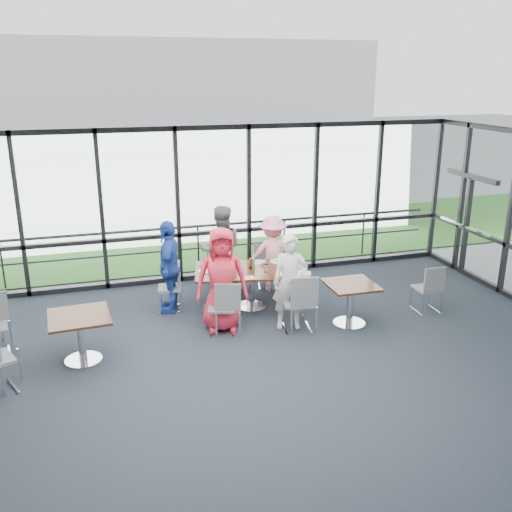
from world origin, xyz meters
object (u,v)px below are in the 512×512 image
object	(u,v)px
chair_main_end	(170,288)
diner_near_left	(222,280)
chair_spare_r	(427,289)
diner_far_left	(221,250)
chair_main_fl	(223,268)
chair_main_nl	(222,307)
diner_far_right	(273,254)
side_table_right	(351,291)
diner_end	(170,266)
side_table_left	(80,323)
chair_main_nr	(297,303)
chair_main_fr	(268,267)
diner_near_right	(290,282)
main_table	(251,275)

from	to	relation	value
chair_main_end	diner_near_left	bearing A→B (deg)	44.93
chair_main_end	chair_spare_r	world-z (taller)	chair_spare_r
diner_far_left	chair_main_fl	bearing A→B (deg)	-103.34
diner_near_left	chair_spare_r	distance (m)	3.79
chair_main_nl	chair_main_end	xyz separation A→B (m)	(-0.69, 1.23, -0.03)
chair_spare_r	chair_main_fl	bearing A→B (deg)	147.71
chair_main_nl	chair_main_end	distance (m)	1.41
diner_far_right	chair_main_end	distance (m)	2.18
chair_main_end	diner_far_left	bearing A→B (deg)	127.70
diner_far_left	chair_spare_r	size ratio (longest dim) A/B	2.01
diner_far_left	side_table_right	bearing A→B (deg)	139.36
diner_near_left	diner_end	size ratio (longest dim) A/B	1.05
diner_near_left	side_table_left	bearing A→B (deg)	-159.30
chair_main_end	chair_main_fl	bearing A→B (deg)	133.33
chair_main_nr	chair_spare_r	world-z (taller)	chair_main_nr
side_table_right	chair_main_nl	world-z (taller)	chair_main_nl
diner_end	diner_far_left	bearing A→B (deg)	136.12
diner_far_left	chair_main_fr	world-z (taller)	diner_far_left
diner_far_right	chair_spare_r	xyz separation A→B (m)	(2.36, -1.82, -0.32)
diner_far_left	chair_main_fr	size ratio (longest dim) A/B	2.10
side_table_right	diner_far_left	distance (m)	2.77
diner_end	chair_main_fr	distance (m)	2.21
diner_far_left	diner_far_right	xyz separation A→B (m)	(1.02, -0.15, -0.12)
diner_near_right	diner_far_left	size ratio (longest dim) A/B	0.93
diner_far_left	chair_main_nl	world-z (taller)	diner_far_left
diner_near_left	diner_end	world-z (taller)	diner_near_left
diner_far_left	chair_main_nl	size ratio (longest dim) A/B	1.94
chair_main_nl	chair_spare_r	bearing A→B (deg)	12.69
side_table_right	diner_far_right	xyz separation A→B (m)	(-0.78, 1.94, 0.14)
side_table_right	diner_near_left	bearing A→B (deg)	168.16
diner_near_right	chair_main_nr	world-z (taller)	diner_near_right
chair_main_nl	chair_main_end	size ratio (longest dim) A/B	1.07
chair_main_nr	main_table	bearing A→B (deg)	121.99
chair_main_fl	diner_far_right	bearing A→B (deg)	-179.34
diner_near_left	chair_main_nl	distance (m)	0.46
side_table_left	diner_end	world-z (taller)	diner_end
chair_main_fr	chair_main_end	bearing A→B (deg)	30.16
chair_main_fl	side_table_left	bearing A→B (deg)	61.34
diner_near_left	chair_spare_r	bearing A→B (deg)	3.04
side_table_right	diner_end	xyz separation A→B (m)	(-2.88, 1.50, 0.23)
diner_far_right	chair_main_fl	xyz separation A→B (m)	(-0.94, 0.35, -0.33)
side_table_right	diner_near_right	xyz separation A→B (m)	(-1.04, 0.20, 0.20)
diner_near_left	chair_main_end	xyz separation A→B (m)	(-0.73, 1.08, -0.47)
main_table	side_table_left	xyz separation A→B (m)	(-3.04, -1.27, 0.00)
side_table_left	chair_main_nl	xyz separation A→B (m)	(2.26, 0.36, -0.18)
main_table	diner_far_left	distance (m)	0.99
diner_far_left	main_table	bearing A→B (deg)	121.16
chair_main_nr	chair_main_fr	size ratio (longest dim) A/B	1.17
diner_near_left	chair_main_nl	world-z (taller)	diner_near_left
side_table_left	chair_main_end	xyz separation A→B (m)	(1.57, 1.59, -0.21)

